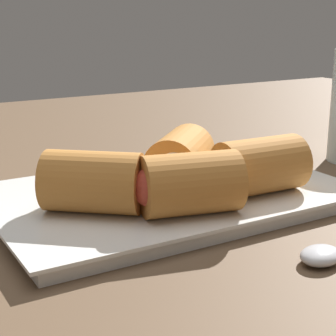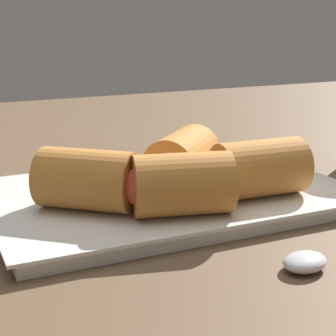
# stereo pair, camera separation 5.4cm
# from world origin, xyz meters

# --- Properties ---
(table_surface) EXTENTS (1.80, 1.40, 0.02)m
(table_surface) POSITION_xyz_m (0.00, 0.00, 0.01)
(table_surface) COLOR brown
(table_surface) RESTS_ON ground
(serving_plate) EXTENTS (0.34, 0.22, 0.01)m
(serving_plate) POSITION_xyz_m (-0.02, -0.01, 0.03)
(serving_plate) COLOR silver
(serving_plate) RESTS_ON table_surface
(roll_front_left) EXTENTS (0.10, 0.09, 0.05)m
(roll_front_left) POSITION_xyz_m (-0.11, -0.03, 0.06)
(roll_front_left) COLOR #B77533
(roll_front_left) RESTS_ON serving_plate
(roll_front_right) EXTENTS (0.10, 0.07, 0.05)m
(roll_front_right) POSITION_xyz_m (-0.04, -0.08, 0.06)
(roll_front_right) COLOR #B77533
(roll_front_right) RESTS_ON serving_plate
(roll_back_left) EXTENTS (0.09, 0.06, 0.05)m
(roll_back_left) POSITION_xyz_m (0.04, -0.06, 0.06)
(roll_back_left) COLOR #B77533
(roll_back_left) RESTS_ON serving_plate
(roll_back_right) EXTENTS (0.10, 0.10, 0.05)m
(roll_back_right) POSITION_xyz_m (-0.00, -0.01, 0.06)
(roll_back_right) COLOR #B77533
(roll_back_right) RESTS_ON serving_plate
(spoon) EXTENTS (0.20, 0.06, 0.01)m
(spoon) POSITION_xyz_m (0.03, -0.18, 0.03)
(spoon) COLOR silver
(spoon) RESTS_ON table_surface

